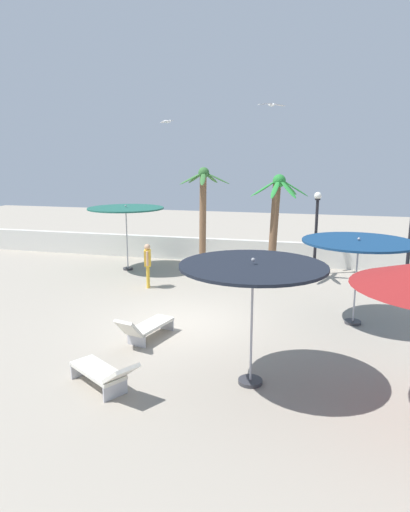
% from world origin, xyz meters
% --- Properties ---
extents(ground_plane, '(56.00, 56.00, 0.00)m').
position_xyz_m(ground_plane, '(0.00, 0.00, 0.00)').
color(ground_plane, '#9E9384').
extents(boundary_wall, '(25.20, 0.30, 1.07)m').
position_xyz_m(boundary_wall, '(0.00, 8.10, 0.53)').
color(boundary_wall, silver).
rests_on(boundary_wall, ground_plane).
extents(patio_umbrella_0, '(2.99, 2.99, 2.73)m').
position_xyz_m(patio_umbrella_0, '(2.51, -3.01, 2.45)').
color(patio_umbrella_0, '#333338').
rests_on(patio_umbrella_0, ground_plane).
extents(patio_umbrella_2, '(3.11, 3.11, 2.53)m').
position_xyz_m(patio_umbrella_2, '(4.85, 1.22, 2.33)').
color(patio_umbrella_2, '#333338').
rests_on(patio_umbrella_2, ground_plane).
extents(patio_umbrella_3, '(3.18, 3.18, 2.79)m').
position_xyz_m(patio_umbrella_3, '(-4.15, 5.56, 2.58)').
color(patio_umbrella_3, '#333338').
rests_on(patio_umbrella_3, ground_plane).
extents(palm_tree_0, '(1.94, 2.09, 4.36)m').
position_xyz_m(palm_tree_0, '(-0.81, 5.62, 2.71)').
color(palm_tree_0, brown).
rests_on(palm_tree_0, ground_plane).
extents(palm_tree_1, '(2.20, 2.23, 4.12)m').
position_xyz_m(palm_tree_1, '(2.11, 5.52, 2.61)').
color(palm_tree_1, brown).
rests_on(palm_tree_1, ground_plane).
extents(lamp_post_1, '(0.29, 0.29, 3.38)m').
position_xyz_m(lamp_post_1, '(3.64, 6.82, 1.83)').
color(lamp_post_1, black).
rests_on(lamp_post_1, ground_plane).
extents(lounge_chair_0, '(1.89, 1.45, 0.84)m').
position_xyz_m(lounge_chair_0, '(-0.35, -4.06, 0.40)').
color(lounge_chair_0, '#B7B7BC').
rests_on(lounge_chair_0, ground_plane).
extents(lounge_chair_1, '(1.00, 1.97, 0.84)m').
position_xyz_m(lounge_chair_1, '(-0.49, -1.45, 0.38)').
color(lounge_chair_1, '#B7B7BC').
rests_on(lounge_chair_1, ground_plane).
extents(guest_0, '(0.35, 0.53, 1.64)m').
position_xyz_m(guest_0, '(-2.28, 3.21, 0.99)').
color(guest_0, gold).
rests_on(guest_0, ground_plane).
extents(seagull_0, '(0.99, 0.98, 0.14)m').
position_xyz_m(seagull_0, '(1.71, 6.63, 6.75)').
color(seagull_0, white).
extents(seagull_1, '(0.81, 0.75, 0.14)m').
position_xyz_m(seagull_1, '(-2.98, 7.67, 6.30)').
color(seagull_1, white).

